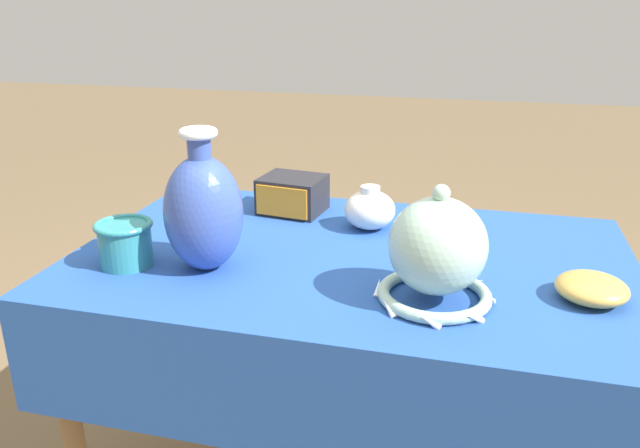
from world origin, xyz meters
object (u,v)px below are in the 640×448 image
at_px(mosaic_tile_box, 292,195).
at_px(jar_round_ivory, 370,209).
at_px(vase_dome_bell, 437,253).
at_px(vase_tall_bulbous, 203,211).
at_px(bowl_shallow_ochre, 592,288).
at_px(cup_wide_teal, 125,242).

height_order(mosaic_tile_box, jar_round_ivory, jar_round_ivory).
bearing_deg(vase_dome_bell, jar_round_ivory, 118.26).
distance_m(vase_tall_bulbous, jar_round_ivory, 0.41).
xyz_separation_m(vase_tall_bulbous, bowl_shallow_ochre, (0.72, 0.04, -0.10)).
bearing_deg(mosaic_tile_box, bowl_shallow_ochre, -19.53).
xyz_separation_m(vase_dome_bell, bowl_shallow_ochre, (0.27, 0.07, -0.07)).
bearing_deg(jar_round_ivory, cup_wide_teal, -143.01).
xyz_separation_m(vase_dome_bell, jar_round_ivory, (-0.18, 0.33, -0.04)).
distance_m(vase_dome_bell, mosaic_tile_box, 0.55).
bearing_deg(mosaic_tile_box, vase_dome_bell, -38.79).
bearing_deg(cup_wide_teal, jar_round_ivory, 36.99).
relative_size(vase_dome_bell, mosaic_tile_box, 1.33).
relative_size(vase_dome_bell, bowl_shallow_ochre, 1.75).
relative_size(bowl_shallow_ochre, cup_wide_teal, 1.09).
height_order(vase_dome_bell, bowl_shallow_ochre, vase_dome_bell).
xyz_separation_m(bowl_shallow_ochre, jar_round_ivory, (-0.45, 0.26, 0.02)).
xyz_separation_m(mosaic_tile_box, bowl_shallow_ochre, (0.65, -0.33, -0.02)).
bearing_deg(vase_dome_bell, mosaic_tile_box, 134.08).
height_order(mosaic_tile_box, cup_wide_teal, cup_wide_teal).
relative_size(vase_dome_bell, cup_wide_teal, 1.90).
distance_m(vase_dome_bell, bowl_shallow_ochre, 0.29).
bearing_deg(cup_wide_teal, bowl_shallow_ochre, 4.39).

